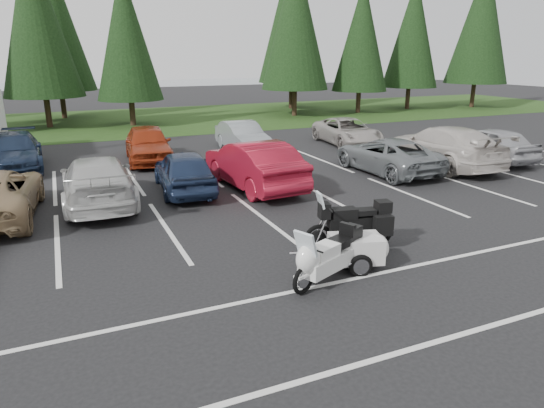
{
  "coord_description": "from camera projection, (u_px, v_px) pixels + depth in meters",
  "views": [
    {
      "loc": [
        -4.54,
        -11.17,
        4.46
      ],
      "look_at": [
        0.17,
        -0.5,
        0.85
      ],
      "focal_mm": 32.0,
      "sensor_mm": 36.0,
      "label": 1
    }
  ],
  "objects": [
    {
      "name": "grass_strip",
      "position": [
        128.0,
        121.0,
        33.8
      ],
      "size": [
        80.0,
        16.0,
        0.01
      ],
      "primitive_type": "cube",
      "color": "#1A3511",
      "rests_on": "ground"
    },
    {
      "name": "car_far_1",
      "position": [
        14.0,
        152.0,
        19.35
      ],
      "size": [
        2.17,
        5.03,
        1.44
      ],
      "primitive_type": "imported",
      "rotation": [
        0.0,
        0.0,
        0.03
      ],
      "color": "#18253D",
      "rests_on": "ground"
    },
    {
      "name": "car_far_3",
      "position": [
        243.0,
        137.0,
        23.08
      ],
      "size": [
        1.48,
        4.23,
        1.39
      ],
      "primitive_type": "imported",
      "rotation": [
        0.0,
        0.0,
        -0.0
      ],
      "color": "gray",
      "rests_on": "ground"
    },
    {
      "name": "conifer_6",
      "position": [
        296.0,
        21.0,
        34.79
      ],
      "size": [
        4.93,
        4.93,
        11.48
      ],
      "color": "#332316",
      "rests_on": "ground"
    },
    {
      "name": "car_near_6",
      "position": [
        387.0,
        155.0,
        18.96
      ],
      "size": [
        2.34,
        4.92,
        1.36
      ],
      "primitive_type": "imported",
      "rotation": [
        0.0,
        0.0,
        3.16
      ],
      "color": "slate",
      "rests_on": "ground"
    },
    {
      "name": "conifer_4",
      "position": [
        35.0,
        18.0,
        28.98
      ],
      "size": [
        4.8,
        4.8,
        11.17
      ],
      "color": "#332316",
      "rests_on": "ground"
    },
    {
      "name": "conifer_7",
      "position": [
        362.0,
        36.0,
        36.91
      ],
      "size": [
        4.27,
        4.27,
        9.94
      ],
      "color": "#332316",
      "rests_on": "ground"
    },
    {
      "name": "conifer_5",
      "position": [
        126.0,
        34.0,
        30.04
      ],
      "size": [
        4.14,
        4.14,
        9.63
      ],
      "color": "#332316",
      "rests_on": "ground"
    },
    {
      "name": "lake_water",
      "position": [
        126.0,
        90.0,
        62.44
      ],
      "size": [
        70.0,
        50.0,
        0.02
      ],
      "primitive_type": "cube",
      "color": "slate",
      "rests_on": "ground"
    },
    {
      "name": "touring_motorcycle",
      "position": [
        328.0,
        252.0,
        9.77
      ],
      "size": [
        2.44,
        1.59,
        1.3
      ],
      "primitive_type": null,
      "rotation": [
        0.0,
        0.0,
        0.41
      ],
      "color": "white",
      "rests_on": "ground"
    },
    {
      "name": "car_near_5",
      "position": [
        253.0,
        164.0,
        16.71
      ],
      "size": [
        2.13,
        5.13,
        1.65
      ],
      "primitive_type": "imported",
      "rotation": [
        0.0,
        0.0,
        3.22
      ],
      "color": "maroon",
      "rests_on": "ground"
    },
    {
      "name": "car_near_8",
      "position": [
        491.0,
        144.0,
        21.02
      ],
      "size": [
        2.08,
        4.46,
        1.48
      ],
      "primitive_type": "imported",
      "rotation": [
        0.0,
        0.0,
        3.06
      ],
      "color": "#9E9FA3",
      "rests_on": "ground"
    },
    {
      "name": "conifer_9",
      "position": [
        482.0,
        22.0,
        40.54
      ],
      "size": [
        5.19,
        5.19,
        12.1
      ],
      "color": "#332316",
      "rests_on": "ground"
    },
    {
      "name": "car_far_4",
      "position": [
        347.0,
        132.0,
        24.85
      ],
      "size": [
        2.62,
        4.94,
        1.32
      ],
      "primitive_type": "imported",
      "rotation": [
        0.0,
        0.0,
        -0.09
      ],
      "color": "#A59E98",
      "rests_on": "ground"
    },
    {
      "name": "conifer_back_b",
      "position": [
        52.0,
        19.0,
        33.31
      ],
      "size": [
        4.97,
        4.97,
        11.58
      ],
      "color": "#332316",
      "rests_on": "ground"
    },
    {
      "name": "conifer_8",
      "position": [
        413.0,
        32.0,
        39.63
      ],
      "size": [
        4.53,
        4.53,
        10.56
      ],
      "color": "#332316",
      "rests_on": "ground"
    },
    {
      "name": "car_near_4",
      "position": [
        184.0,
        171.0,
        16.25
      ],
      "size": [
        2.02,
        4.31,
        1.43
      ],
      "primitive_type": "imported",
      "rotation": [
        0.0,
        0.0,
        3.06
      ],
      "color": "#1C2946",
      "rests_on": "ground"
    },
    {
      "name": "cargo_trailer",
      "position": [
        355.0,
        252.0,
        10.49
      ],
      "size": [
        1.79,
        1.33,
        0.74
      ],
      "primitive_type": null,
      "rotation": [
        0.0,
        0.0,
        -0.3
      ],
      "color": "silver",
      "rests_on": "ground"
    },
    {
      "name": "car_near_3",
      "position": [
        98.0,
        181.0,
        14.87
      ],
      "size": [
        2.26,
        5.2,
        1.49
      ],
      "primitive_type": "imported",
      "rotation": [
        0.0,
        0.0,
        3.11
      ],
      "color": "#BCBDBA",
      "rests_on": "ground"
    },
    {
      "name": "car_near_7",
      "position": [
        442.0,
        146.0,
        19.92
      ],
      "size": [
        2.52,
        5.82,
        1.67
      ],
      "primitive_type": "imported",
      "rotation": [
        0.0,
        0.0,
        3.11
      ],
      "color": "beige",
      "rests_on": "ground"
    },
    {
      "name": "adventure_motorcycle",
      "position": [
        350.0,
        219.0,
        11.39
      ],
      "size": [
        2.56,
        1.3,
        1.48
      ],
      "primitive_type": null,
      "rotation": [
        0.0,
        0.0,
        -0.19
      ],
      "color": "black",
      "rests_on": "ground"
    },
    {
      "name": "conifer_back_c",
      "position": [
        292.0,
        15.0,
        39.43
      ],
      "size": [
        5.5,
        5.5,
        12.81
      ],
      "color": "#332316",
      "rests_on": "ground"
    },
    {
      "name": "ground",
      "position": [
        258.0,
        230.0,
        12.83
      ],
      "size": [
        120.0,
        120.0,
        0.0
      ],
      "primitive_type": "plane",
      "color": "black",
      "rests_on": "ground"
    },
    {
      "name": "car_far_2",
      "position": [
        148.0,
        144.0,
        20.82
      ],
      "size": [
        2.25,
        4.7,
        1.55
      ],
      "primitive_type": "imported",
      "rotation": [
        0.0,
        0.0,
        -0.1
      ],
      "color": "#982F13",
      "rests_on": "ground"
    },
    {
      "name": "stall_markings",
      "position": [
        233.0,
        209.0,
        14.58
      ],
      "size": [
        32.0,
        16.0,
        0.01
      ],
      "primitive_type": "cube",
      "color": "silver",
      "rests_on": "ground"
    }
  ]
}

